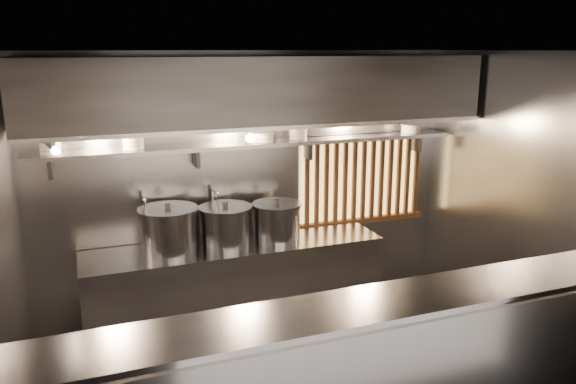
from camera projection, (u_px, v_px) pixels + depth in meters
floor at (305, 377)px, 4.95m from camera, size 4.50×4.50×0.00m
ceiling at (307, 51)px, 4.26m from camera, size 4.50×4.50×0.00m
wall_back at (252, 186)px, 5.96m from camera, size 4.50×0.00×4.50m
wall_left at (2, 262)px, 3.83m from camera, size 0.00×3.00×3.00m
wall_right at (522, 201)px, 5.38m from camera, size 0.00×3.00×3.00m
serving_counter at (357, 379)px, 3.94m from camera, size 4.50×0.56×1.13m
cooking_bench at (236, 286)px, 5.76m from camera, size 3.00×0.70×0.90m
bowl_shelf at (256, 144)px, 5.68m from camera, size 4.40×0.34×0.04m
exhaust_hood at (263, 91)px, 5.35m from camera, size 4.40×0.81×0.65m
wood_screen at (363, 179)px, 6.37m from camera, size 1.56×0.09×1.04m
faucet_left at (143, 208)px, 5.47m from camera, size 0.04×0.30×0.50m
faucet_right at (214, 201)px, 5.71m from camera, size 0.04×0.30×0.50m
heat_lamp at (51, 144)px, 4.56m from camera, size 0.25×0.35×0.20m
pendant_bulb at (250, 138)px, 5.52m from camera, size 0.09×0.09×0.19m
stock_pot_left at (169, 230)px, 5.39m from camera, size 0.69×0.69×0.49m
stock_pot_mid at (226, 226)px, 5.60m from camera, size 0.61×0.61×0.44m
stock_pot_right at (277, 221)px, 5.76m from camera, size 0.67×0.67×0.43m
bowl_stack_0 at (50, 147)px, 5.00m from camera, size 0.20×0.20×0.13m
bowl_stack_1 at (133, 140)px, 5.24m from camera, size 0.21×0.21×0.17m
bowl_stack_2 at (263, 137)px, 5.69m from camera, size 0.23×0.23×0.09m
bowl_stack_3 at (298, 131)px, 5.81m from camera, size 0.20×0.20×0.17m
bowl_stack_4 at (411, 128)px, 6.29m from camera, size 0.23×0.23×0.09m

